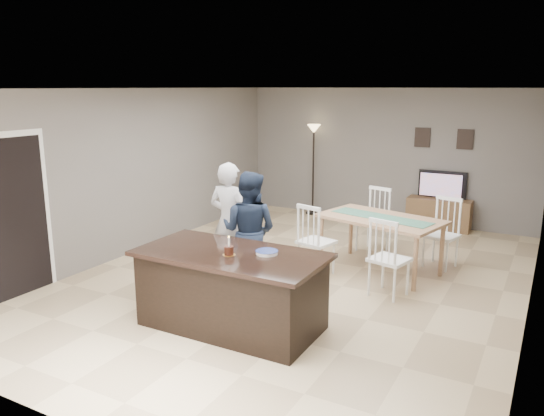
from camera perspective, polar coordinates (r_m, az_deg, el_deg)
The scene contains 14 objects.
floor at distance 7.79m, azimuth 2.93°, elevation -7.54°, with size 8.00×8.00×0.00m, color tan.
room_shell at distance 7.38m, azimuth 3.08°, elevation 4.75°, with size 8.00×8.00×8.00m.
kitchen_island at distance 6.16m, azimuth -4.37°, elevation -8.73°, with size 2.15×1.10×0.90m.
tv_console at distance 10.82m, azimuth 17.48°, elevation -0.62°, with size 1.20×0.40×0.60m, color brown.
television at distance 10.77m, azimuth 17.76°, elevation 2.37°, with size 0.91×0.12×0.53m, color black.
tv_screen_glow at distance 10.70m, azimuth 17.68°, elevation 2.34°, with size 0.78×0.78×0.00m, color #CB5716.
picture_frames at distance 10.80m, azimuth 17.96°, elevation 7.14°, with size 1.10×0.02×0.38m.
doorway at distance 7.62m, azimuth -25.90°, elevation 0.52°, with size 0.00×2.10×2.65m.
woman at distance 7.59m, azimuth -4.60°, elevation -1.42°, with size 0.62×0.41×1.70m, color silver.
man at distance 7.19m, azimuth -2.48°, elevation -2.47°, with size 0.79×0.62×1.63m, color #192337.
birthday_cake at distance 5.91m, azimuth -4.65°, elevation -4.58°, with size 0.14×0.14×0.22m.
plate_stack at distance 5.93m, azimuth -0.56°, elevation -4.79°, with size 0.25×0.25×0.04m.
dining_table at distance 8.07m, azimuth 11.60°, elevation -1.98°, with size 2.10×2.33×1.07m.
floor_lamp at distance 11.43m, azimuth 4.50°, elevation 6.78°, with size 0.29×0.29×1.94m.
Camera 1 is at (3.13, -6.59, 2.73)m, focal length 35.00 mm.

